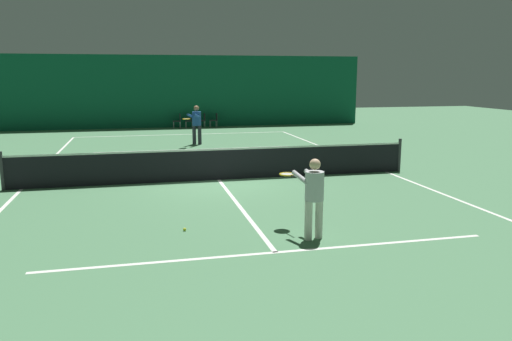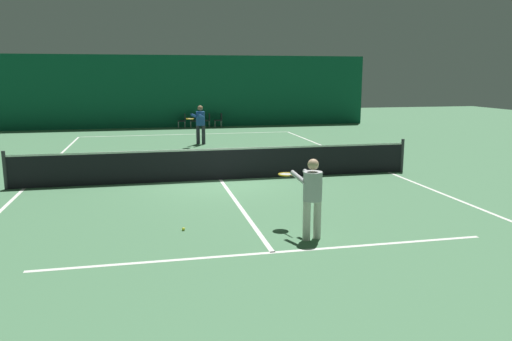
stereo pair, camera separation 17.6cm
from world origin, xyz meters
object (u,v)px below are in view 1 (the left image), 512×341
(tennis_net, at_px, (219,163))
(courtside_chair_1, at_px, (190,120))
(courtside_chair_3, at_px, (215,119))
(player_far, at_px, (196,122))
(courtside_chair_0, at_px, (178,120))
(tennis_ball, at_px, (185,229))
(player_near, at_px, (313,192))
(courtside_chair_2, at_px, (202,119))

(tennis_net, xyz_separation_m, courtside_chair_1, (0.72, 15.18, -0.03))
(courtside_chair_1, height_order, courtside_chair_3, same)
(player_far, height_order, courtside_chair_0, player_far)
(courtside_chair_0, bearing_deg, tennis_net, 0.02)
(courtside_chair_1, bearing_deg, tennis_ball, -6.23)
(courtside_chair_0, xyz_separation_m, courtside_chair_1, (0.72, 0.00, 0.00))
(courtside_chair_0, relative_size, tennis_ball, 12.73)
(player_far, xyz_separation_m, tennis_ball, (-1.71, -12.70, -0.99))
(player_near, distance_m, courtside_chair_3, 21.02)
(tennis_ball, bearing_deg, courtside_chair_2, 81.72)
(player_far, distance_m, courtside_chair_0, 7.28)
(courtside_chair_2, bearing_deg, courtside_chair_3, 90.00)
(player_near, relative_size, courtside_chair_1, 1.86)
(player_near, height_order, courtside_chair_0, player_near)
(tennis_net, height_order, courtside_chair_1, tennis_net)
(player_near, height_order, courtside_chair_2, player_near)
(courtside_chair_0, relative_size, courtside_chair_2, 1.00)
(courtside_chair_0, relative_size, courtside_chair_3, 1.00)
(tennis_net, height_order, player_far, player_far)
(courtside_chair_0, bearing_deg, tennis_ball, -4.17)
(courtside_chair_0, xyz_separation_m, courtside_chair_2, (1.45, 0.00, 0.00))
(courtside_chair_1, bearing_deg, tennis_net, -2.72)
(courtside_chair_1, xyz_separation_m, courtside_chair_2, (0.72, 0.00, 0.00))
(tennis_net, distance_m, player_far, 7.95)
(player_far, relative_size, courtside_chair_2, 2.08)
(player_near, bearing_deg, courtside_chair_3, -19.11)
(courtside_chair_3, bearing_deg, player_near, -3.47)
(player_far, distance_m, courtside_chair_1, 7.29)
(player_far, height_order, courtside_chair_3, player_far)
(courtside_chair_0, relative_size, courtside_chair_1, 1.00)
(courtside_chair_0, height_order, courtside_chair_2, same)
(courtside_chair_1, height_order, courtside_chair_2, same)
(courtside_chair_3, distance_m, tennis_ball, 20.29)
(tennis_net, xyz_separation_m, tennis_ball, (-1.46, -4.78, -0.48))
(tennis_ball, bearing_deg, tennis_net, 73.01)
(player_near, distance_m, courtside_chair_1, 20.98)
(courtside_chair_2, bearing_deg, tennis_ball, -8.28)
(player_near, bearing_deg, player_far, -12.96)
(courtside_chair_0, distance_m, courtside_chair_1, 0.72)
(courtside_chair_3, xyz_separation_m, tennis_ball, (-3.63, -19.96, -0.45))
(tennis_net, distance_m, courtside_chair_3, 15.33)
(tennis_net, relative_size, courtside_chair_0, 14.29)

